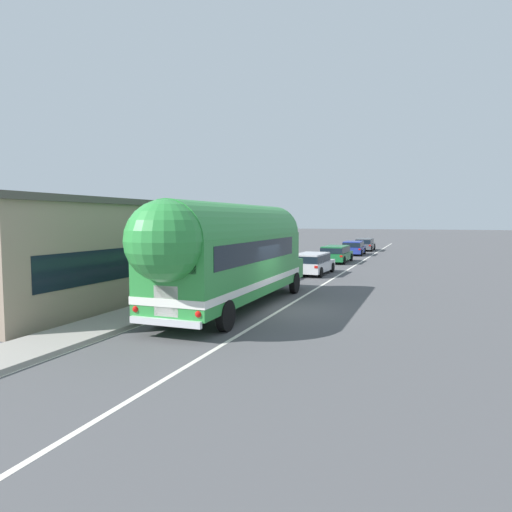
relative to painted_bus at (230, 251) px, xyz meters
The scene contains 9 objects.
ground_plane 3.07m from the painted_bus, 29.41° to the left, with size 300.00×300.00×0.00m, color #4C4C4F.
lane_markings 13.20m from the painted_bus, 89.43° to the left, with size 3.67×80.00×0.01m.
sidewalk_slab 11.55m from the painted_bus, 104.06° to the left, with size 1.95×90.00×0.15m, color gray.
roadside_building 9.06m from the painted_bus, 164.24° to the left, with size 9.38×18.05×4.34m.
painted_bus is the anchor object (origin of this frame).
car_lead 12.59m from the painted_bus, 89.58° to the left, with size 2.07×4.52×1.37m.
car_second 21.08m from the painted_bus, 90.16° to the left, with size 2.04×4.69×1.37m.
car_third 29.53m from the painted_bus, 89.98° to the left, with size 2.03×4.28×1.37m.
car_fourth 36.32m from the painted_bus, 89.70° to the left, with size 1.94×4.56×1.37m.
Camera 1 is at (5.40, -16.80, 3.52)m, focal length 32.01 mm.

